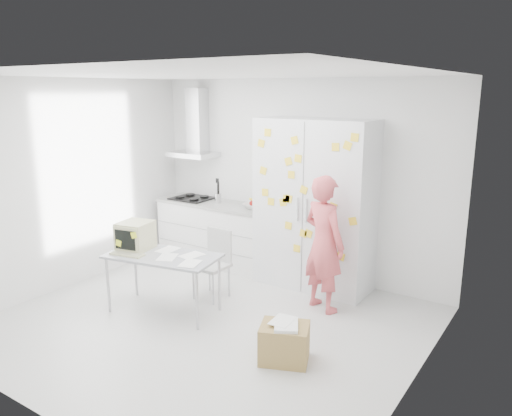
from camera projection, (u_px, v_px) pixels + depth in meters
The scene contains 10 objects.
floor at pixel (207, 324), 5.58m from camera, with size 4.50×4.00×0.02m, color silver.
walls at pixel (244, 195), 5.84m from camera, with size 4.52×4.01×2.70m.
ceiling at pixel (201, 74), 4.95m from camera, with size 4.50×4.00×0.02m, color white.
counter_run at pixel (216, 232), 7.49m from camera, with size 1.84×0.63×1.28m.
range_hood at pixel (196, 130), 7.50m from camera, with size 0.70×0.48×1.01m.
tall_cabinet at pixel (315, 205), 6.43m from camera, with size 1.50×0.68×2.20m.
person at pixel (324, 244), 5.78m from camera, with size 0.59×0.39×1.62m, color #D75358.
desk at pixel (145, 244), 5.85m from camera, with size 1.39×0.88×1.03m.
chair at pixel (214, 259), 6.22m from camera, with size 0.39×0.39×0.86m.
cardboard_box at pixel (284, 342), 4.77m from camera, with size 0.56×0.51×0.40m.
Camera 1 is at (3.29, -3.96, 2.55)m, focal length 35.00 mm.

